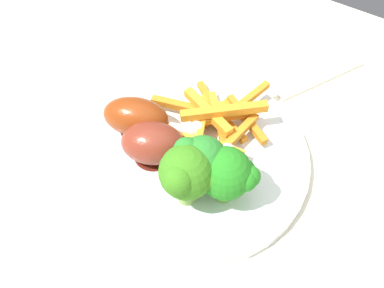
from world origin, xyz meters
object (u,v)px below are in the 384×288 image
dinner_plate (192,157)px  broccoli_floret_front (187,175)px  chicken_drumstick_near (139,118)px  chicken_drumstick_far (157,144)px  broccoli_floret_back (201,161)px  broccoli_floret_middle (225,172)px  carrot_fries_pile (216,120)px  dining_table (184,192)px

dinner_plate → broccoli_floret_front: broccoli_floret_front is taller
chicken_drumstick_near → chicken_drumstick_far: (0.04, -0.02, -0.00)m
dinner_plate → broccoli_floret_back: size_ratio=3.67×
broccoli_floret_back → chicken_drumstick_near: bearing=163.6°
broccoli_floret_front → chicken_drumstick_near: size_ratio=0.64×
broccoli_floret_back → chicken_drumstick_far: broccoli_floret_back is taller
broccoli_floret_middle → broccoli_floret_back: size_ratio=0.96×
broccoli_floret_back → carrot_fries_pile: 0.09m
dinner_plate → broccoli_floret_middle: bearing=-25.4°
dining_table → carrot_fries_pile: carrot_fries_pile is taller
broccoli_floret_front → carrot_fries_pile: broccoli_floret_front is taller
chicken_drumstick_near → broccoli_floret_back: bearing=-16.4°
broccoli_floret_middle → dinner_plate: bearing=154.6°
dining_table → chicken_drumstick_near: 0.15m
dinner_plate → broccoli_floret_back: 0.07m
broccoli_floret_middle → chicken_drumstick_far: 0.09m
broccoli_floret_back → carrot_fries_pile: size_ratio=0.49×
broccoli_floret_back → dining_table: bearing=139.9°
dining_table → dinner_plate: bearing=-28.7°
chicken_drumstick_far → broccoli_floret_back: bearing=-8.9°
broccoli_floret_middle → carrot_fries_pile: (-0.06, 0.08, -0.03)m
chicken_drumstick_near → dining_table: bearing=14.9°
carrot_fries_pile → chicken_drumstick_far: 0.08m
broccoli_floret_middle → chicken_drumstick_far: bearing=176.8°
carrot_fries_pile → broccoli_floret_back: bearing=-71.2°
dining_table → broccoli_floret_back: bearing=-40.1°
dining_table → broccoli_floret_middle: broccoli_floret_middle is taller
carrot_fries_pile → chicken_drumstick_near: 0.09m
dining_table → carrot_fries_pile: size_ratio=8.00×
dining_table → chicken_drumstick_far: size_ratio=9.50×
chicken_drumstick_near → chicken_drumstick_far: 0.05m
dinner_plate → chicken_drumstick_near: 0.08m
dining_table → carrot_fries_pile: bearing=56.8°
chicken_drumstick_near → carrot_fries_pile: bearing=34.1°
dinner_plate → broccoli_floret_back: (0.03, -0.03, 0.05)m
broccoli_floret_front → chicken_drumstick_far: bearing=151.8°
dinner_plate → carrot_fries_pile: size_ratio=1.79×
dinner_plate → chicken_drumstick_near: size_ratio=2.23×
broccoli_floret_front → carrot_fries_pile: bearing=104.0°
carrot_fries_pile → chicken_drumstick_near: bearing=-145.9°
dining_table → broccoli_floret_middle: bearing=-26.3°
broccoli_floret_front → dinner_plate: bearing=117.9°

